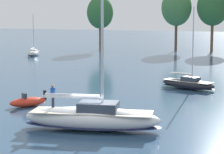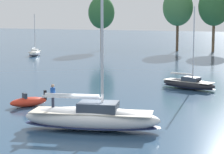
# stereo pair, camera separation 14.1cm
# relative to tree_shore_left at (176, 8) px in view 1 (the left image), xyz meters

# --- Properties ---
(ground_plane) EXTENTS (400.00, 400.00, 0.00)m
(ground_plane) POSITION_rel_tree_shore_left_xyz_m (17.80, -68.92, -9.64)
(ground_plane) COLOR #2D4C6B
(tree_shore_left) EXTENTS (6.69, 6.69, 13.77)m
(tree_shore_left) POSITION_rel_tree_shore_left_xyz_m (0.00, 0.00, 0.00)
(tree_shore_left) COLOR brown
(tree_shore_left) RESTS_ON ground
(tree_shore_center) EXTENTS (6.79, 6.79, 13.97)m
(tree_shore_center) POSITION_rel_tree_shore_left_xyz_m (8.01, 0.53, 0.14)
(tree_shore_center) COLOR brown
(tree_shore_center) RESTS_ON ground
(tree_shore_right) EXTENTS (5.92, 5.92, 12.19)m
(tree_shore_right) POSITION_rel_tree_shore_left_xyz_m (-15.55, -7.06, -1.10)
(tree_shore_right) COLOR brown
(tree_shore_right) RESTS_ON ground
(sailboat_main) EXTENTS (9.80, 5.36, 12.97)m
(sailboat_main) POSITION_rel_tree_shore_left_xyz_m (17.81, -68.91, -8.75)
(sailboat_main) COLOR silver
(sailboat_main) RESTS_ON ground
(sailboat_moored_near_marina) EXTENTS (3.87, 6.15, 8.23)m
(sailboat_moored_near_marina) POSITION_rel_tree_shore_left_xyz_m (-21.02, -24.59, -9.07)
(sailboat_moored_near_marina) COLOR white
(sailboat_moored_near_marina) RESTS_ON ground
(sailboat_moored_mid_channel) EXTENTS (6.55, 3.19, 8.69)m
(sailboat_moored_mid_channel) POSITION_rel_tree_shore_left_xyz_m (18.43, -49.48, -9.04)
(sailboat_moored_mid_channel) COLOR #232328
(sailboat_moored_mid_channel) RESTS_ON ground
(motor_tender) EXTENTS (2.79, 3.49, 1.26)m
(motor_tender) POSITION_rel_tree_shore_left_xyz_m (9.01, -64.58, -9.23)
(motor_tender) COLOR red
(motor_tender) RESTS_ON ground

